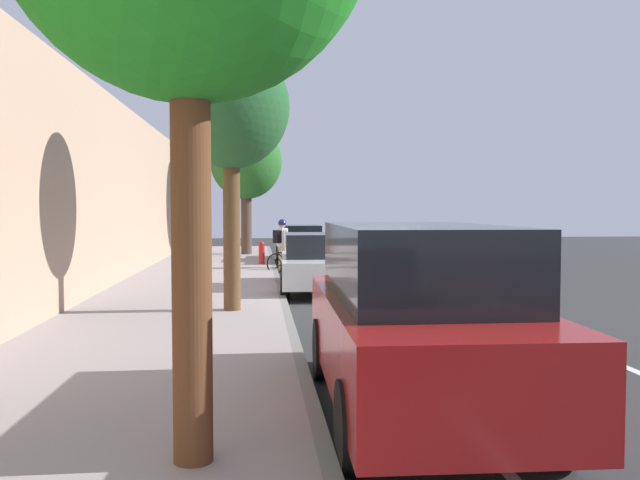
{
  "coord_description": "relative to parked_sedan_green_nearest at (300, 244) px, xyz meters",
  "views": [
    {
      "loc": [
        2.31,
        14.03,
        2.16
      ],
      "look_at": [
        0.35,
        -6.29,
        1.17
      ],
      "focal_mm": 36.01,
      "sensor_mm": 36.0,
      "label": 1
    }
  ],
  "objects": [
    {
      "name": "street_tree_mid_block",
      "position": [
        2.19,
        12.56,
        3.37
      ],
      "size": [
        2.32,
        2.32,
        5.29
      ],
      "color": "brown",
      "rests_on": "sidewalk"
    },
    {
      "name": "fire_hydrant",
      "position": [
        1.54,
        1.89,
        -0.19
      ],
      "size": [
        0.22,
        0.22,
        0.84
      ],
      "color": "red",
      "rests_on": "sidewalk"
    },
    {
      "name": "parked_suv_red_mid",
      "position": [
        0.01,
        18.86,
        0.27
      ],
      "size": [
        2.04,
        4.74,
        1.99
      ],
      "color": "maroon",
      "rests_on": "ground"
    },
    {
      "name": "parked_sedan_white_second",
      "position": [
        0.18,
        8.83,
        0.0
      ],
      "size": [
        1.96,
        4.46,
        1.52
      ],
      "color": "white",
      "rests_on": "ground"
    },
    {
      "name": "street_tree_near_cyclist",
      "position": [
        2.19,
        -3.57,
        3.5
      ],
      "size": [
        3.2,
        3.2,
        5.86
      ],
      "color": "#4D3B2D",
      "rests_on": "sidewalk"
    },
    {
      "name": "building_facade",
      "position": [
        5.74,
        11.39,
        1.83
      ],
      "size": [
        0.5,
        42.1,
        5.17
      ],
      "primitive_type": "cube",
      "color": "tan",
      "rests_on": "ground"
    },
    {
      "name": "curb_edge",
      "position": [
        1.11,
        11.39,
        -0.68
      ],
      "size": [
        0.16,
        42.1,
        0.14
      ],
      "primitive_type": "cube",
      "color": "gray",
      "rests_on": "ground"
    },
    {
      "name": "lane_stripe_centre",
      "position": [
        -3.32,
        10.34,
        -0.75
      ],
      "size": [
        0.14,
        40.0,
        0.01
      ],
      "color": "white",
      "rests_on": "ground"
    },
    {
      "name": "ground",
      "position": [
        -0.64,
        11.39,
        -0.75
      ],
      "size": [
        67.36,
        67.36,
        0.0
      ],
      "primitive_type": "plane",
      "color": "#313131"
    },
    {
      "name": "cyclist_with_backpack",
      "position": [
        0.87,
        3.4,
        0.36
      ],
      "size": [
        0.52,
        0.55,
        1.81
      ],
      "color": "#C6B284",
      "rests_on": "ground"
    },
    {
      "name": "parked_sedan_green_nearest",
      "position": [
        0.0,
        0.0,
        0.0
      ],
      "size": [
        1.84,
        4.4,
        1.52
      ],
      "color": "#1E512D",
      "rests_on": "ground"
    },
    {
      "name": "sidewalk",
      "position": [
        3.34,
        11.39,
        -0.68
      ],
      "size": [
        4.3,
        42.1,
        0.14
      ],
      "primitive_type": "cube",
      "color": "#9D9191",
      "rests_on": "ground"
    },
    {
      "name": "lane_stripe_bike_edge",
      "position": [
        -0.36,
        11.39,
        -0.75
      ],
      "size": [
        0.12,
        42.1,
        0.01
      ],
      "primitive_type": "cube",
      "color": "white",
      "rests_on": "ground"
    },
    {
      "name": "bicycle_at_curb",
      "position": [
        0.65,
        3.84,
        -0.38
      ],
      "size": [
        1.52,
        0.9,
        0.75
      ],
      "color": "black",
      "rests_on": "ground"
    }
  ]
}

